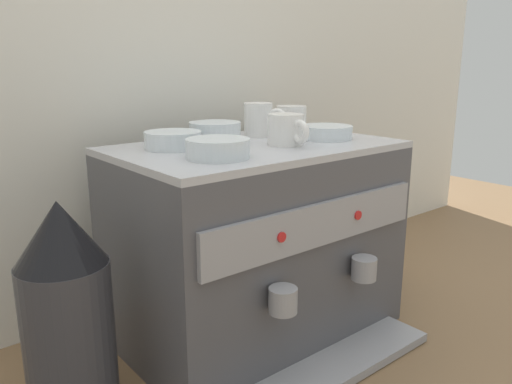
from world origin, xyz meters
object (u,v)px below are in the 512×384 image
at_px(milk_pitcher, 370,253).
at_px(ceramic_bowl_3, 173,140).
at_px(ceramic_cup_2, 290,118).
at_px(ceramic_bowl_0, 326,133).
at_px(ceramic_cup_1, 287,130).
at_px(ceramic_bowl_2, 215,132).
at_px(coffee_grinder, 67,314).
at_px(ceramic_cup_0, 260,120).
at_px(ceramic_bowl_1, 218,149).
at_px(espresso_machine, 257,242).

bearing_deg(milk_pitcher, ceramic_bowl_3, 175.51).
xyz_separation_m(ceramic_cup_2, ceramic_bowl_0, (-0.04, -0.17, -0.02)).
bearing_deg(milk_pitcher, ceramic_cup_2, 155.12).
distance_m(ceramic_cup_1, ceramic_bowl_3, 0.25).
bearing_deg(ceramic_cup_1, ceramic_cup_2, 45.28).
bearing_deg(ceramic_bowl_2, ceramic_cup_1, -62.05).
bearing_deg(ceramic_bowl_3, ceramic_cup_2, 8.67).
distance_m(ceramic_cup_1, coffee_grinder, 0.58).
distance_m(ceramic_cup_1, ceramic_bowl_2, 0.18).
relative_size(ceramic_cup_0, ceramic_bowl_2, 0.88).
height_order(ceramic_cup_1, ceramic_bowl_1, ceramic_cup_1).
bearing_deg(ceramic_cup_2, coffee_grinder, -166.61).
bearing_deg(ceramic_bowl_0, ceramic_cup_0, 125.55).
bearing_deg(espresso_machine, ceramic_bowl_1, -154.11).
height_order(espresso_machine, ceramic_bowl_1, ceramic_bowl_1).
bearing_deg(ceramic_bowl_3, ceramic_cup_0, 4.93).
relative_size(ceramic_bowl_0, ceramic_bowl_3, 1.04).
relative_size(ceramic_cup_1, ceramic_cup_2, 1.00).
height_order(ceramic_cup_0, coffee_grinder, ceramic_cup_0).
relative_size(coffee_grinder, milk_pitcher, 2.68).
height_order(ceramic_cup_2, ceramic_bowl_3, ceramic_cup_2).
bearing_deg(milk_pitcher, coffee_grinder, -176.76).
distance_m(ceramic_bowl_0, ceramic_bowl_2, 0.27).
distance_m(ceramic_cup_0, ceramic_bowl_2, 0.13).
bearing_deg(espresso_machine, ceramic_cup_2, 30.80).
distance_m(ceramic_cup_2, coffee_grinder, 0.77).
height_order(espresso_machine, ceramic_cup_0, ceramic_cup_0).
bearing_deg(ceramic_cup_0, ceramic_bowl_2, 175.01).
height_order(ceramic_cup_1, ceramic_bowl_3, ceramic_cup_1).
distance_m(espresso_machine, ceramic_bowl_3, 0.31).
height_order(ceramic_cup_0, ceramic_bowl_3, ceramic_cup_0).
bearing_deg(ceramic_bowl_0, ceramic_bowl_1, -173.04).
height_order(ceramic_cup_0, milk_pitcher, ceramic_cup_0).
bearing_deg(ceramic_cup_2, ceramic_bowl_2, -174.19).
bearing_deg(ceramic_bowl_0, coffee_grinder, 179.24).
relative_size(ceramic_cup_2, milk_pitcher, 0.76).
height_order(ceramic_cup_0, ceramic_bowl_1, ceramic_cup_0).
bearing_deg(ceramic_cup_2, ceramic_cup_0, -164.46).
relative_size(ceramic_cup_2, ceramic_bowl_2, 0.97).
distance_m(espresso_machine, ceramic_cup_1, 0.28).
distance_m(ceramic_cup_0, ceramic_cup_1, 0.15).
relative_size(ceramic_cup_1, ceramic_bowl_3, 0.96).
xyz_separation_m(espresso_machine, milk_pitcher, (0.47, 0.02, -0.15)).
bearing_deg(ceramic_bowl_2, ceramic_bowl_0, -32.92).
relative_size(espresso_machine, ceramic_cup_0, 5.94).
distance_m(ceramic_cup_2, milk_pitcher, 0.49).
xyz_separation_m(espresso_machine, ceramic_cup_1, (0.04, -0.05, 0.27)).
relative_size(espresso_machine, coffee_grinder, 1.53).
relative_size(ceramic_cup_0, ceramic_cup_2, 0.91).
bearing_deg(espresso_machine, milk_pitcher, 2.92).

